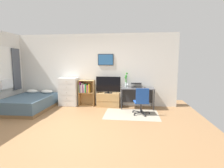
% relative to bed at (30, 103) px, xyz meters
% --- Properties ---
extents(ground_plane, '(7.20, 7.20, 0.00)m').
position_rel_bed_xyz_m(ground_plane, '(2.10, -1.40, -0.24)').
color(ground_plane, '#936B44').
extents(wall_back_with_posters, '(6.12, 0.09, 2.70)m').
position_rel_bed_xyz_m(wall_back_with_posters, '(2.11, 1.03, 1.11)').
color(wall_back_with_posters, silver).
rests_on(wall_back_with_posters, ground_plane).
extents(area_rug, '(1.70, 1.20, 0.01)m').
position_rel_bed_xyz_m(area_rug, '(3.52, -0.12, -0.24)').
color(area_rug, '#9E937F').
rests_on(area_rug, ground_plane).
extents(bed, '(1.40, 1.97, 0.60)m').
position_rel_bed_xyz_m(bed, '(0.00, 0.00, 0.00)').
color(bed, brown).
rests_on(bed, ground_plane).
extents(dresser, '(0.70, 0.46, 1.06)m').
position_rel_bed_xyz_m(dresser, '(1.14, 0.75, 0.29)').
color(dresser, silver).
rests_on(dresser, ground_plane).
extents(bookshelf, '(0.58, 0.30, 0.97)m').
position_rel_bed_xyz_m(bookshelf, '(1.79, 0.81, 0.33)').
color(bookshelf, tan).
rests_on(bookshelf, ground_plane).
extents(tv_stand, '(0.84, 0.41, 0.51)m').
position_rel_bed_xyz_m(tv_stand, '(2.66, 0.77, 0.02)').
color(tv_stand, tan).
rests_on(tv_stand, ground_plane).
extents(television, '(0.90, 0.16, 0.61)m').
position_rel_bed_xyz_m(television, '(2.66, 0.75, 0.58)').
color(television, black).
rests_on(television, tv_stand).
extents(desk, '(1.16, 0.58, 0.74)m').
position_rel_bed_xyz_m(desk, '(3.72, 0.75, 0.36)').
color(desk, '#4C4C4F').
rests_on(desk, ground_plane).
extents(office_chair, '(0.57, 0.58, 0.86)m').
position_rel_bed_xyz_m(office_chair, '(3.83, -0.13, 0.22)').
color(office_chair, '#232326').
rests_on(office_chair, ground_plane).
extents(laptop, '(0.42, 0.45, 0.17)m').
position_rel_bed_xyz_m(laptop, '(3.68, 0.79, 0.57)').
color(laptop, '#333338').
rests_on(laptop, desk).
extents(computer_mouse, '(0.06, 0.10, 0.03)m').
position_rel_bed_xyz_m(computer_mouse, '(3.98, 0.68, 0.52)').
color(computer_mouse, '#262628').
rests_on(computer_mouse, desk).
extents(bamboo_vase, '(0.12, 0.11, 0.53)m').
position_rel_bed_xyz_m(bamboo_vase, '(3.31, 0.87, 0.76)').
color(bamboo_vase, silver).
rests_on(bamboo_vase, desk).
extents(wine_glass, '(0.07, 0.07, 0.18)m').
position_rel_bed_xyz_m(wine_glass, '(3.37, 0.61, 0.63)').
color(wine_glass, silver).
rests_on(wine_glass, desk).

